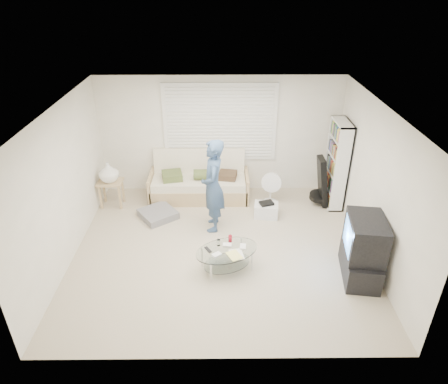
{
  "coord_description": "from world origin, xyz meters",
  "views": [
    {
      "loc": [
        0.01,
        -5.62,
        4.25
      ],
      "look_at": [
        0.07,
        0.3,
        0.98
      ],
      "focal_mm": 32.0,
      "sensor_mm": 36.0,
      "label": 1
    }
  ],
  "objects_px": {
    "bookshelf": "(336,164)",
    "coffee_table": "(227,253)",
    "futon_sofa": "(199,183)",
    "tv_unit": "(363,249)"
  },
  "relations": [
    {
      "from": "tv_unit",
      "to": "futon_sofa",
      "type": "bearing_deg",
      "value": 135.85
    },
    {
      "from": "bookshelf",
      "to": "tv_unit",
      "type": "bearing_deg",
      "value": -93.14
    },
    {
      "from": "bookshelf",
      "to": "coffee_table",
      "type": "height_order",
      "value": "bookshelf"
    },
    {
      "from": "bookshelf",
      "to": "coffee_table",
      "type": "distance_m",
      "value": 3.11
    },
    {
      "from": "bookshelf",
      "to": "tv_unit",
      "type": "distance_m",
      "value": 2.32
    },
    {
      "from": "futon_sofa",
      "to": "bookshelf",
      "type": "distance_m",
      "value": 2.84
    },
    {
      "from": "tv_unit",
      "to": "coffee_table",
      "type": "distance_m",
      "value": 2.11
    },
    {
      "from": "futon_sofa",
      "to": "tv_unit",
      "type": "bearing_deg",
      "value": -44.15
    },
    {
      "from": "futon_sofa",
      "to": "tv_unit",
      "type": "xyz_separation_m",
      "value": [
        2.64,
        -2.56,
        0.18
      ]
    },
    {
      "from": "bookshelf",
      "to": "coffee_table",
      "type": "bearing_deg",
      "value": -136.38
    }
  ]
}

